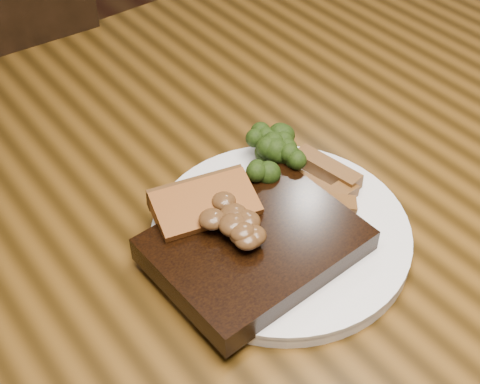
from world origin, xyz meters
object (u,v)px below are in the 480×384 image
object	(u,v)px
dining_table	(241,275)
garlic_bread	(206,221)
potato_wedges	(340,200)
steak	(255,246)
plate	(281,235)

from	to	relation	value
dining_table	garlic_bread	xyz separation A→B (m)	(-0.04, -0.00, 0.12)
potato_wedges	garlic_bread	bearing A→B (deg)	154.89
dining_table	steak	world-z (taller)	steak
steak	potato_wedges	world-z (taller)	steak
steak	plate	bearing A→B (deg)	11.08
dining_table	steak	bearing A→B (deg)	-115.51
potato_wedges	plate	bearing A→B (deg)	170.15
plate	dining_table	bearing A→B (deg)	105.05
dining_table	steak	xyz separation A→B (m)	(-0.03, -0.06, 0.12)
steak	potato_wedges	xyz separation A→B (m)	(0.11, -0.00, -0.00)
dining_table	potato_wedges	xyz separation A→B (m)	(0.08, -0.06, 0.12)
dining_table	potato_wedges	world-z (taller)	potato_wedges
potato_wedges	steak	bearing A→B (deg)	178.92
plate	potato_wedges	xyz separation A→B (m)	(0.07, -0.01, 0.02)
plate	potato_wedges	distance (m)	0.07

